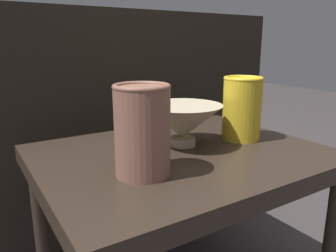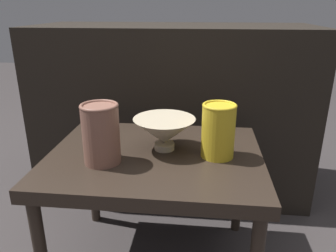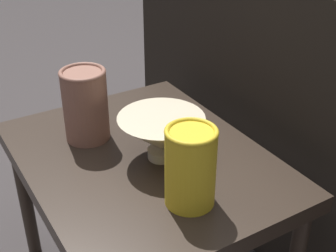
# 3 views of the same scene
# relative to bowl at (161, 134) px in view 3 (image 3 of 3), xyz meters

# --- Properties ---
(table) EXTENTS (0.65, 0.51, 0.43)m
(table) POSITION_rel_bowl_xyz_m (-0.03, -0.03, -0.11)
(table) COLOR #2D231C
(table) RESTS_ON ground_plane
(couch_backdrop) EXTENTS (1.24, 0.50, 0.77)m
(couch_backdrop) POSITION_rel_bowl_xyz_m (-0.03, 0.56, -0.10)
(couch_backdrop) COLOR black
(couch_backdrop) RESTS_ON ground_plane
(bowl) EXTENTS (0.19, 0.19, 0.10)m
(bowl) POSITION_rel_bowl_xyz_m (0.00, 0.00, 0.00)
(bowl) COLOR #C1B293
(bowl) RESTS_ON table
(vase_textured_left) EXTENTS (0.11, 0.11, 0.18)m
(vase_textured_left) POSITION_rel_bowl_xyz_m (-0.17, -0.11, 0.03)
(vase_textured_left) COLOR brown
(vase_textured_left) RESTS_ON table
(vase_colorful_right) EXTENTS (0.10, 0.10, 0.16)m
(vase_colorful_right) POSITION_rel_bowl_xyz_m (0.16, -0.03, 0.02)
(vase_colorful_right) COLOR gold
(vase_colorful_right) RESTS_ON table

